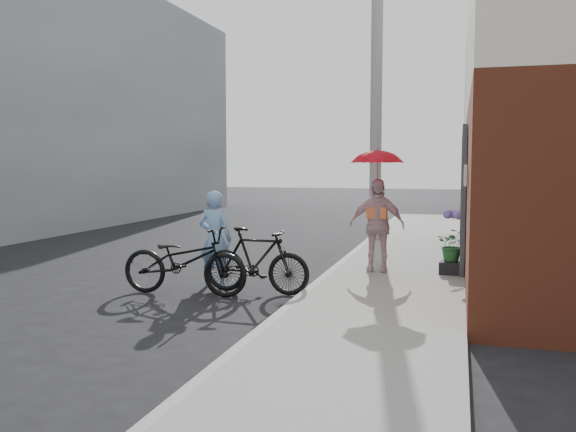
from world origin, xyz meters
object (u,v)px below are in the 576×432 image
at_px(utility_pole, 376,101).
at_px(planter, 453,268).
at_px(bike_left, 185,261).
at_px(kimono_woman, 377,225).
at_px(officer, 215,239).
at_px(bike_right, 257,261).

xyz_separation_m(utility_pole, planter, (1.90, -4.27, -3.27)).
xyz_separation_m(bike_left, planter, (3.89, 2.26, -0.30)).
bearing_deg(bike_left, utility_pole, -18.38).
distance_m(kimono_woman, planter, 1.46).
xyz_separation_m(officer, bike_right, (0.82, -0.33, -0.27)).
relative_size(bike_right, planter, 4.19).
height_order(bike_left, planter, bike_left).
distance_m(utility_pole, officer, 6.65).
bearing_deg(planter, utility_pole, 114.01).
xyz_separation_m(utility_pole, officer, (-1.80, -5.80, -2.72)).
distance_m(officer, bike_left, 0.80).
bearing_deg(utility_pole, officer, -107.22).
bearing_deg(bike_right, bike_left, 113.93).
relative_size(bike_right, kimono_woman, 1.05).
relative_size(bike_left, bike_right, 1.18).
bearing_deg(bike_left, officer, -16.51).
xyz_separation_m(utility_pole, bike_left, (-1.99, -6.53, -2.98)).
distance_m(bike_left, bike_right, 1.09).
bearing_deg(bike_right, planter, -54.68).
relative_size(bike_left, planter, 4.93).
distance_m(bike_left, planter, 4.51).
bearing_deg(kimono_woman, bike_right, -135.00).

